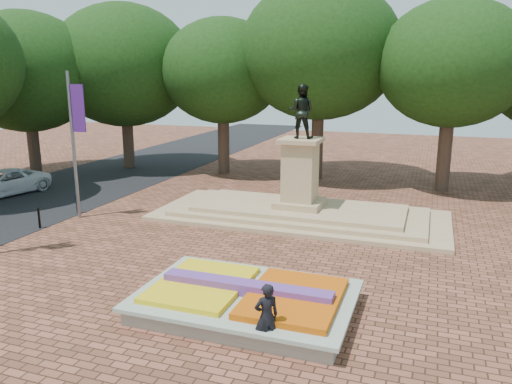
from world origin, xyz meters
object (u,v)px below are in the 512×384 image
Objects in this scene: van at (2,183)px; flower_bed at (247,299)px; pedestrian at (266,316)px; monument at (299,200)px.

flower_bed is at bearing -12.87° from van.
flower_bed is 2.19m from pedestrian.
van reaches higher than flower_bed.
van is at bearing -175.95° from monument.
monument is 11.97m from pedestrian.
van is at bearing 154.47° from flower_bed.
monument reaches higher than flower_bed.
pedestrian is (1.19, -1.76, 0.51)m from flower_bed.
van is at bearing -65.80° from pedestrian.
monument is 17.38m from van.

